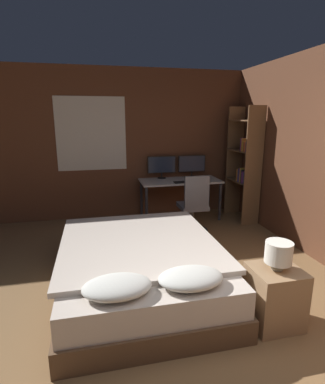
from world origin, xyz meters
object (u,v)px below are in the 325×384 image
at_px(bed, 141,267).
at_px(monitor_right, 192,165).
at_px(nightstand, 274,296).
at_px(office_chair, 193,211).
at_px(monitor_left, 162,166).
at_px(bedside_lamp, 279,253).
at_px(keyboard, 184,182).
at_px(bookshelf, 245,162).
at_px(desk, 180,184).
at_px(computer_mouse, 198,181).

bearing_deg(bed, monitor_right, 61.14).
distance_m(nightstand, office_chair, 2.27).
height_order(monitor_left, monitor_right, same).
bearing_deg(bedside_lamp, keyboard, 90.13).
xyz_separation_m(bed, nightstand, (1.08, -0.81, 0.00)).
bearing_deg(bookshelf, keyboard, 174.58).
bearing_deg(desk, keyboard, -90.00).
relative_size(bed, bookshelf, 1.03).
bearing_deg(bedside_lamp, computer_mouse, 84.79).
height_order(nightstand, office_chair, office_chair).
bearing_deg(monitor_right, keyboard, -122.26).
distance_m(monitor_right, office_chair, 1.22).
height_order(nightstand, keyboard, keyboard).
relative_size(bedside_lamp, computer_mouse, 3.62).
height_order(bedside_lamp, monitor_left, monitor_left).
bearing_deg(desk, bed, -115.54).
xyz_separation_m(bed, monitor_right, (1.37, 2.49, 0.70)).
xyz_separation_m(monitor_right, computer_mouse, (-0.03, -0.47, -0.22)).
bearing_deg(keyboard, desk, 90.00).
relative_size(bedside_lamp, keyboard, 0.73).
relative_size(nightstand, desk, 0.37).
bearing_deg(computer_mouse, nightstand, -95.21).
height_order(bedside_lamp, desk, bedside_lamp).
bearing_deg(bedside_lamp, monitor_right, 85.00).
distance_m(nightstand, monitor_left, 3.38).
xyz_separation_m(bedside_lamp, monitor_left, (-0.30, 3.30, 0.27)).
height_order(desk, office_chair, office_chair).
bearing_deg(office_chair, nightstand, -89.81).
bearing_deg(bookshelf, bedside_lamp, -111.86).
relative_size(bed, bedside_lamp, 8.27).
bearing_deg(monitor_left, computer_mouse, -39.88).
distance_m(bed, nightstand, 1.35).
distance_m(bedside_lamp, monitor_left, 3.32).
distance_m(monitor_left, computer_mouse, 0.76).
bearing_deg(desk, office_chair, -90.09).
bearing_deg(desk, monitor_left, 141.41).
xyz_separation_m(nightstand, monitor_right, (0.29, 3.30, 0.70)).
height_order(desk, computer_mouse, computer_mouse).
distance_m(monitor_right, computer_mouse, 0.52).
xyz_separation_m(bed, office_chair, (1.08, 1.46, 0.12)).
distance_m(computer_mouse, office_chair, 0.72).
relative_size(nightstand, computer_mouse, 7.73).
distance_m(desk, computer_mouse, 0.37).
height_order(desk, monitor_left, monitor_left).
bearing_deg(bookshelf, nightstand, -111.86).
relative_size(bed, keyboard, 6.01).
relative_size(bedside_lamp, office_chair, 0.26).
distance_m(desk, monitor_left, 0.50).
distance_m(bed, desk, 2.53).
bearing_deg(bed, keyboard, 61.96).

